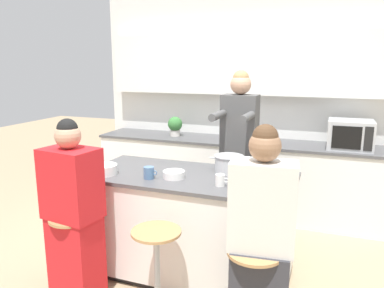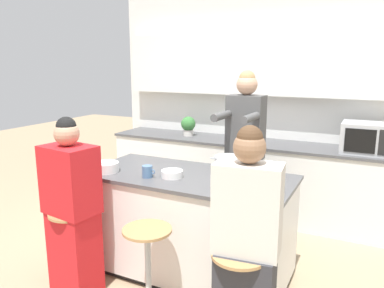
{
  "view_description": "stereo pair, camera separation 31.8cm",
  "coord_description": "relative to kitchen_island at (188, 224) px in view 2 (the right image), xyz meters",
  "views": [
    {
      "loc": [
        1.09,
        -2.83,
        1.83
      ],
      "look_at": [
        0.0,
        0.08,
        1.16
      ],
      "focal_mm": 35.0,
      "sensor_mm": 36.0,
      "label": 1
    },
    {
      "loc": [
        1.38,
        -2.7,
        1.83
      ],
      "look_at": [
        0.0,
        0.08,
        1.16
      ],
      "focal_mm": 35.0,
      "sensor_mm": 36.0,
      "label": 2
    }
  ],
  "objects": [
    {
      "name": "potted_plant",
      "position": [
        -0.78,
        1.56,
        0.59
      ],
      "size": [
        0.19,
        0.19,
        0.25
      ],
      "color": "beige",
      "rests_on": "back_counter"
    },
    {
      "name": "coffee_cup_near",
      "position": [
        -0.26,
        -0.21,
        0.5
      ],
      "size": [
        0.12,
        0.09,
        0.1
      ],
      "color": "#4C7099",
      "rests_on": "kitchen_island"
    },
    {
      "name": "bar_stool_center",
      "position": [
        0.0,
        -0.64,
        -0.1
      ],
      "size": [
        0.38,
        0.38,
        0.68
      ],
      "color": "tan",
      "rests_on": "ground_plane"
    },
    {
      "name": "ground_plane",
      "position": [
        0.0,
        0.0,
        -0.46
      ],
      "size": [
        16.0,
        16.0,
        0.0
      ],
      "primitive_type": "plane",
      "color": "tan"
    },
    {
      "name": "microwave",
      "position": [
        1.3,
        1.52,
        0.61
      ],
      "size": [
        0.47,
        0.39,
        0.32
      ],
      "color": "#B2B5B7",
      "rests_on": "back_counter"
    },
    {
      "name": "kitchen_island",
      "position": [
        0.0,
        0.0,
        0.0
      ],
      "size": [
        1.77,
        0.83,
        0.91
      ],
      "color": "black",
      "rests_on": "ground_plane"
    },
    {
      "name": "banana_bunch",
      "position": [
        0.61,
        0.25,
        0.47
      ],
      "size": [
        0.14,
        0.1,
        0.05
      ],
      "color": "yellow",
      "rests_on": "kitchen_island"
    },
    {
      "name": "cooking_pot",
      "position": [
        0.3,
        0.2,
        0.52
      ],
      "size": [
        0.34,
        0.26,
        0.15
      ],
      "color": "#B7BABC",
      "rests_on": "kitchen_island"
    },
    {
      "name": "coffee_cup_far",
      "position": [
        0.33,
        -0.19,
        0.49
      ],
      "size": [
        0.1,
        0.07,
        0.09
      ],
      "color": "white",
      "rests_on": "kitchen_island"
    },
    {
      "name": "mixing_bowl_steel",
      "position": [
        -0.68,
        -0.23,
        0.49
      ],
      "size": [
        0.23,
        0.23,
        0.08
      ],
      "color": "white",
      "rests_on": "kitchen_island"
    },
    {
      "name": "back_counter",
      "position": [
        0.0,
        1.56,
        -0.0
      ],
      "size": [
        3.48,
        0.61,
        0.91
      ],
      "color": "white",
      "rests_on": "ground_plane"
    },
    {
      "name": "wall_back",
      "position": [
        0.0,
        1.85,
        1.08
      ],
      "size": [
        3.75,
        0.22,
        2.7
      ],
      "color": "silver",
      "rests_on": "ground_plane"
    },
    {
      "name": "person_cooking",
      "position": [
        0.25,
        0.75,
        0.44
      ],
      "size": [
        0.36,
        0.57,
        1.77
      ],
      "rotation": [
        0.0,
        0.0,
        -0.02
      ],
      "color": "#383842",
      "rests_on": "ground_plane"
    },
    {
      "name": "person_seated_near",
      "position": [
        0.74,
        -0.64,
        0.22
      ],
      "size": [
        0.43,
        0.3,
        1.48
      ],
      "rotation": [
        0.0,
        0.0,
        0.11
      ],
      "color": "#333338",
      "rests_on": "ground_plane"
    },
    {
      "name": "bar_stool_leftmost",
      "position": [
        -0.71,
        -0.64,
        -0.1
      ],
      "size": [
        0.38,
        0.38,
        0.68
      ],
      "color": "tan",
      "rests_on": "ground_plane"
    },
    {
      "name": "fruit_bowl",
      "position": [
        -0.08,
        -0.12,
        0.48
      ],
      "size": [
        0.18,
        0.18,
        0.06
      ],
      "color": "white",
      "rests_on": "kitchen_island"
    },
    {
      "name": "person_wrapped_blanket",
      "position": [
        -0.7,
        -0.64,
        0.23
      ],
      "size": [
        0.45,
        0.34,
        1.44
      ],
      "rotation": [
        0.0,
        0.0,
        -0.14
      ],
      "color": "red",
      "rests_on": "ground_plane"
    }
  ]
}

